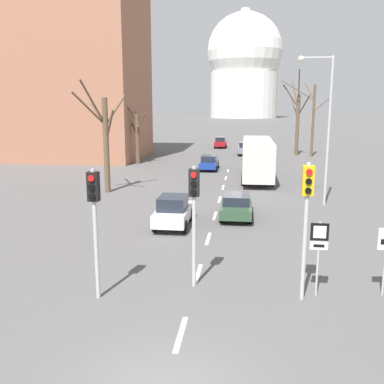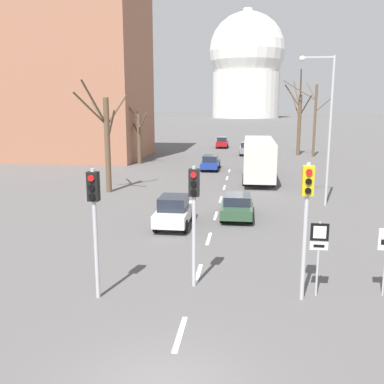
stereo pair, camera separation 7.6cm
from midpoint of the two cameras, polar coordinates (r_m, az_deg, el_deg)
lane_stripe_0 at (r=12.88m, az=-1.69°, el=-18.36°), size 0.16×2.00×0.01m
lane_stripe_1 at (r=16.90m, az=0.69°, el=-10.82°), size 0.16×2.00×0.01m
lane_stripe_2 at (r=21.11m, az=2.08°, el=-6.22°), size 0.16×2.00×0.01m
lane_stripe_3 at (r=25.42m, az=2.99°, el=-3.16°), size 0.16×2.00×0.01m
lane_stripe_4 at (r=29.79m, az=3.63°, el=-0.99°), size 0.16×2.00×0.01m
lane_stripe_5 at (r=34.19m, az=4.10°, el=0.62°), size 0.16×2.00×0.01m
lane_stripe_6 at (r=38.61m, az=4.47°, el=1.86°), size 0.16×2.00×0.01m
lane_stripe_7 at (r=43.05m, az=4.76°, el=2.85°), size 0.16×2.00×0.01m
traffic_signal_near_right at (r=14.27m, az=14.90°, el=-1.72°), size 0.36×0.34×4.64m
traffic_signal_centre_tall at (r=14.90m, az=0.13°, el=-1.51°), size 0.36×0.34×4.37m
traffic_signal_near_left at (r=14.30m, az=-13.04°, el=-2.21°), size 0.36×0.34×4.43m
route_sign_post at (r=15.06m, az=16.41°, el=-6.87°), size 0.60×0.08×2.63m
street_lamp_right at (r=28.63m, az=17.09°, el=9.53°), size 2.20×0.36×9.44m
sedan_near_left at (r=23.01m, az=-2.60°, el=-2.55°), size 1.76×3.94×1.69m
sedan_near_right at (r=66.79m, az=3.78°, el=6.64°), size 1.78×4.36×1.67m
sedan_mid_centre at (r=56.92m, az=7.02°, el=5.77°), size 1.80×3.90×1.72m
sedan_far_left at (r=43.59m, az=2.24°, el=3.97°), size 1.76×4.56×1.49m
sedan_far_right at (r=24.99m, az=5.84°, el=-1.77°), size 1.83×4.24×1.40m
city_bus at (r=38.12m, az=8.65°, el=4.75°), size 2.66×10.80×3.48m
bare_tree_left_near at (r=48.40m, az=-7.36°, el=7.49°), size 2.34×3.36×6.90m
bare_tree_right_near at (r=57.91m, az=13.83°, el=9.45°), size 3.19×4.97×10.90m
bare_tree_left_far at (r=32.34m, az=-11.61°, el=7.00°), size 2.95×3.64×8.22m
bare_tree_right_far at (r=56.76m, az=15.72°, el=9.51°), size 6.07×2.53×9.60m
capitol_dome at (r=237.22m, az=7.00°, el=16.37°), size 39.44×39.44×55.71m
apartment_block_left at (r=56.21m, az=-16.42°, el=16.06°), size 18.00×14.00×22.74m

